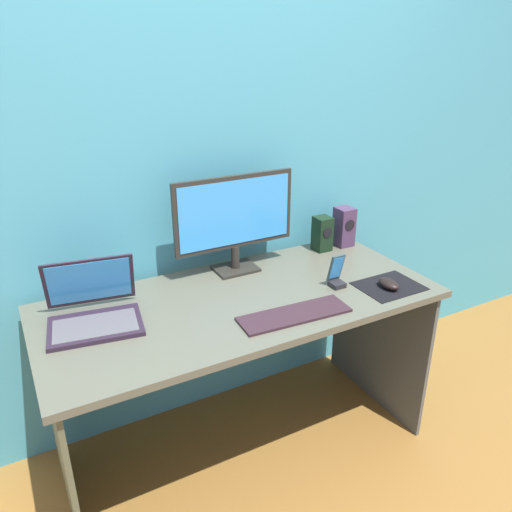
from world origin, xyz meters
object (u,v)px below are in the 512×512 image
(mouse, at_px, (389,284))
(keyboard_external, at_px, (294,314))
(phone_in_dock, at_px, (336,275))
(speaker_right, at_px, (344,227))
(monitor, at_px, (235,218))
(laptop, at_px, (94,311))
(speaker_near_monitor, at_px, (322,234))

(mouse, bearing_deg, keyboard_external, -179.39)
(phone_in_dock, bearing_deg, speaker_right, 49.05)
(monitor, distance_m, speaker_right, 0.60)
(keyboard_external, bearing_deg, monitor, 95.24)
(keyboard_external, bearing_deg, speaker_right, 42.53)
(speaker_right, relative_size, phone_in_dock, 1.37)
(laptop, bearing_deg, speaker_right, 7.65)
(phone_in_dock, bearing_deg, keyboard_external, -156.17)
(monitor, relative_size, keyboard_external, 1.28)
(monitor, relative_size, speaker_right, 2.84)
(keyboard_external, height_order, mouse, mouse)
(speaker_right, relative_size, mouse, 1.87)
(laptop, bearing_deg, speaker_near_monitor, 8.52)
(speaker_right, bearing_deg, monitor, -178.97)
(speaker_right, relative_size, keyboard_external, 0.45)
(speaker_near_monitor, height_order, keyboard_external, speaker_near_monitor)
(keyboard_external, distance_m, phone_in_dock, 0.30)
(speaker_right, height_order, speaker_near_monitor, speaker_right)
(monitor, bearing_deg, mouse, -44.38)
(speaker_near_monitor, height_order, laptop, laptop)
(speaker_right, bearing_deg, mouse, -105.23)
(speaker_right, height_order, mouse, speaker_right)
(speaker_near_monitor, xyz_separation_m, phone_in_dock, (-0.17, -0.34, -0.03))
(laptop, height_order, phone_in_dock, laptop)
(speaker_near_monitor, distance_m, phone_in_dock, 0.38)
(speaker_right, bearing_deg, phone_in_dock, -130.95)
(monitor, bearing_deg, speaker_near_monitor, 1.30)
(speaker_near_monitor, height_order, phone_in_dock, speaker_near_monitor)
(laptop, height_order, mouse, laptop)
(speaker_right, height_order, phone_in_dock, speaker_right)
(laptop, bearing_deg, phone_in_dock, -10.95)
(speaker_near_monitor, bearing_deg, speaker_right, 0.01)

